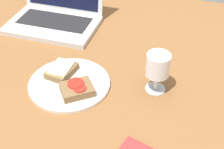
{
  "coord_description": "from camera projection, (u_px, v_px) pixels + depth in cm",
  "views": [
    {
      "loc": [
        26.57,
        -66.94,
        66.66
      ],
      "look_at": [
        5.58,
        1.5,
        8.0
      ],
      "focal_mm": 50.0,
      "sensor_mm": 36.0,
      "label": 1
    }
  ],
  "objects": [
    {
      "name": "plate",
      "position": [
        69.0,
        84.0,
        0.96
      ],
      "size": [
        25.11,
        25.11,
        1.03
      ],
      "primitive_type": "cylinder",
      "color": "silver",
      "rests_on": "wooden_table"
    },
    {
      "name": "sandwich_with_cheese",
      "position": [
        62.0,
        70.0,
        0.98
      ],
      "size": [
        8.47,
        10.63,
        2.73
      ],
      "color": "brown",
      "rests_on": "plate"
    },
    {
      "name": "wooden_table",
      "position": [
        93.0,
        90.0,
        0.97
      ],
      "size": [
        140.0,
        140.0,
        3.0
      ],
      "primitive_type": "cube",
      "color": "brown",
      "rests_on": "ground"
    },
    {
      "name": "wine_glass",
      "position": [
        158.0,
        67.0,
        0.89
      ],
      "size": [
        6.98,
        6.98,
        12.84
      ],
      "color": "white",
      "rests_on": "wooden_table"
    },
    {
      "name": "sandwich_with_tomato",
      "position": [
        77.0,
        89.0,
        0.92
      ],
      "size": [
        11.87,
        11.53,
        2.96
      ],
      "color": "brown",
      "rests_on": "plate"
    },
    {
      "name": "laptop",
      "position": [
        56.0,
        13.0,
        1.23
      ],
      "size": [
        34.49,
        26.67,
        22.12
      ],
      "color": "silver",
      "rests_on": "wooden_table"
    }
  ]
}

